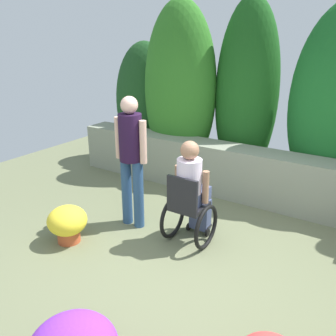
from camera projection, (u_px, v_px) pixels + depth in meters
ground_plane at (186, 269)px, 3.96m from camera, size 10.08×10.08×0.00m
stone_retaining_wall at (255, 176)px, 5.51m from camera, size 6.65×0.51×0.82m
hedge_backdrop at (270, 102)px, 5.72m from camera, size 6.57×1.26×3.10m
person_in_wheelchair at (191, 196)px, 4.32m from camera, size 0.53×0.66×1.33m
person_standing_companion at (131, 154)px, 4.58m from camera, size 0.49×0.30×1.77m
flower_pot_red_accent at (67, 223)px, 4.42m from camera, size 0.49×0.49×0.48m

